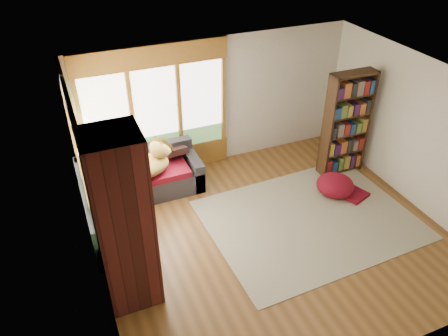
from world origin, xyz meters
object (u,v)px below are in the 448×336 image
object	(u,v)px
bookshelf	(346,124)
pouf	(335,185)
dog_tan	(148,160)
dog_brindle	(117,191)
sectional_sofa	(132,190)
area_rug	(310,219)
brick_chimney	(124,223)

from	to	relation	value
bookshelf	pouf	size ratio (longest dim) A/B	3.00
dog_tan	dog_brindle	bearing A→B (deg)	-148.16
sectional_sofa	dog_brindle	world-z (taller)	dog_brindle
area_rug	dog_brindle	world-z (taller)	dog_brindle
area_rug	pouf	xyz separation A→B (m)	(0.83, 0.48, 0.19)
dog_tan	dog_brindle	xyz separation A→B (m)	(-0.67, -0.64, -0.04)
brick_chimney	dog_tan	bearing A→B (deg)	69.18
brick_chimney	area_rug	world-z (taller)	brick_chimney
area_rug	dog_brindle	xyz separation A→B (m)	(-3.04, 1.06, 0.76)
brick_chimney	bookshelf	size ratio (longest dim) A/B	1.25
brick_chimney	dog_brindle	bearing A→B (deg)	84.95
dog_tan	area_rug	bearing A→B (deg)	-47.56
bookshelf	sectional_sofa	bearing A→B (deg)	172.62
bookshelf	dog_tan	world-z (taller)	bookshelf
sectional_sofa	dog_tan	distance (m)	0.62
pouf	dog_brindle	distance (m)	3.95
dog_tan	dog_brindle	size ratio (longest dim) A/B	1.14
pouf	dog_tan	distance (m)	3.48
sectional_sofa	bookshelf	bearing A→B (deg)	-2.68
area_rug	dog_tan	size ratio (longest dim) A/B	3.20
sectional_sofa	area_rug	distance (m)	3.19
sectional_sofa	brick_chimney	bearing A→B (deg)	-97.59
bookshelf	dog_tan	size ratio (longest dim) A/B	1.92
area_rug	brick_chimney	bearing A→B (deg)	-172.69
bookshelf	pouf	distance (m)	1.18
pouf	sectional_sofa	bearing A→B (deg)	161.96
sectional_sofa	dog_brindle	size ratio (longest dim) A/B	2.31
brick_chimney	sectional_sofa	world-z (taller)	brick_chimney
area_rug	dog_tan	distance (m)	3.03
bookshelf	dog_tan	bearing A→B (deg)	171.06
area_rug	dog_tan	xyz separation A→B (m)	(-2.37, 1.70, 0.81)
brick_chimney	sectional_sofa	bearing A→B (deg)	77.71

